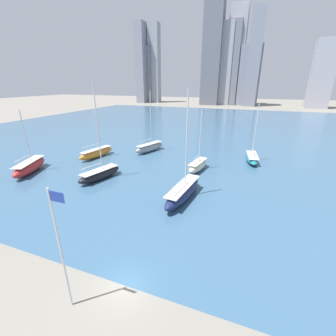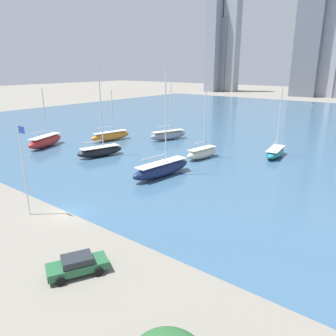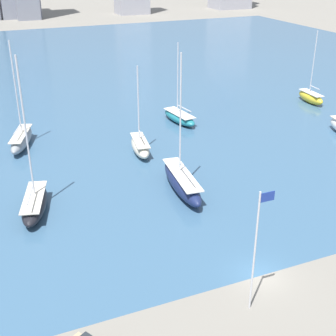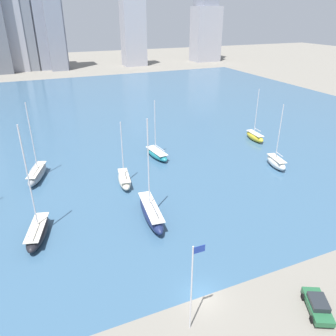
# 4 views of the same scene
# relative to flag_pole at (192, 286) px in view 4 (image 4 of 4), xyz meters

# --- Properties ---
(ground_plane) EXTENTS (500.00, 500.00, 0.00)m
(ground_plane) POSITION_rel_flag_pole_xyz_m (2.84, 2.91, -5.43)
(ground_plane) COLOR gray
(harbor_water) EXTENTS (180.00, 140.00, 0.00)m
(harbor_water) POSITION_rel_flag_pole_xyz_m (2.84, 72.91, -5.43)
(harbor_water) COLOR #385B7A
(harbor_water) RESTS_ON ground_plane
(flag_pole) EXTENTS (1.24, 0.14, 9.92)m
(flag_pole) POSITION_rel_flag_pole_xyz_m (0.00, 0.00, 0.00)
(flag_pole) COLOR silver
(flag_pole) RESTS_ON ground_plane
(distant_city_skyline) EXTENTS (187.33, 19.38, 70.66)m
(distant_city_skyline) POSITION_rel_flag_pole_xyz_m (3.68, 172.61, 22.40)
(distant_city_skyline) COLOR gray
(distant_city_skyline) RESTS_ON ground_plane
(sailboat_teal) EXTENTS (3.39, 8.16, 12.10)m
(sailboat_teal) POSITION_rel_flag_pole_xyz_m (12.01, 39.84, -4.55)
(sailboat_teal) COLOR #1E757F
(sailboat_teal) RESTS_ON harbor_water
(sailboat_navy) EXTENTS (3.50, 11.08, 15.18)m
(sailboat_navy) POSITION_rel_flag_pole_xyz_m (2.98, 19.02, -4.28)
(sailboat_navy) COLOR #19234C
(sailboat_navy) RESTS_ON harbor_water
(sailboat_black) EXTENTS (4.52, 8.85, 15.89)m
(sailboat_black) POSITION_rel_flag_pole_xyz_m (-12.75, 20.79, -4.42)
(sailboat_black) COLOR black
(sailboat_black) RESTS_ON harbor_water
(sailboat_yellow) EXTENTS (2.38, 6.72, 12.20)m
(sailboat_yellow) POSITION_rel_flag_pole_xyz_m (37.33, 40.28, -4.40)
(sailboat_yellow) COLOR yellow
(sailboat_yellow) RESTS_ON harbor_water
(sailboat_gray) EXTENTS (4.89, 9.19, 14.14)m
(sailboat_gray) POSITION_rel_flag_pole_xyz_m (-11.76, 39.19, -4.34)
(sailboat_gray) COLOR gray
(sailboat_gray) RESTS_ON harbor_water
(sailboat_cream) EXTENTS (3.16, 7.38, 11.45)m
(sailboat_cream) POSITION_rel_flag_pole_xyz_m (2.33, 30.86, -4.41)
(sailboat_cream) COLOR beige
(sailboat_cream) RESTS_ON harbor_water
(sailboat_white) EXTENTS (3.08, 6.39, 12.51)m
(sailboat_white) POSITION_rel_flag_pole_xyz_m (32.00, 26.20, -4.34)
(sailboat_white) COLOR white
(sailboat_white) RESTS_ON harbor_water
(parked_sedan_green) EXTENTS (3.76, 4.96, 1.50)m
(parked_sedan_green) POSITION_rel_flag_pole_xyz_m (12.85, -3.33, -4.65)
(parked_sedan_green) COLOR #235B38
(parked_sedan_green) RESTS_ON ground_plane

